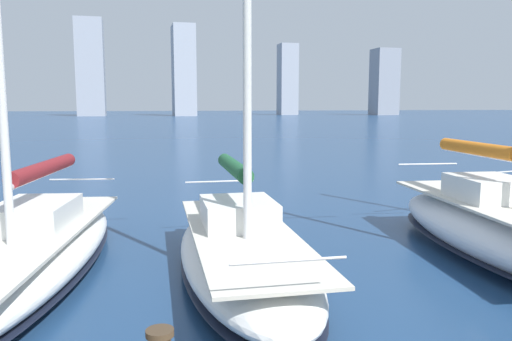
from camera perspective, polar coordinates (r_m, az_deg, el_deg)
city_skyline at (r=163.30m, az=-19.10°, el=11.39°), size 173.78×21.50×40.75m
sailboat_orange at (r=12.85m, az=25.85°, el=-5.87°), size 3.37×8.22×10.31m
sailboat_forest at (r=10.28m, az=-1.60°, el=-8.86°), size 2.79×7.85×12.72m
sailboat_maroon at (r=11.21m, az=-24.62°, el=-8.52°), size 3.98×9.61×9.49m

